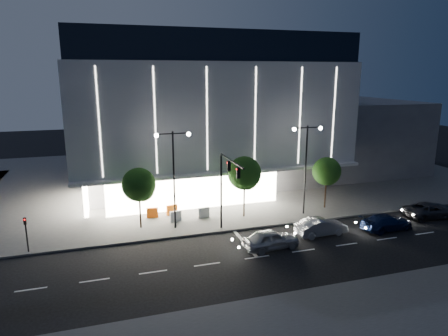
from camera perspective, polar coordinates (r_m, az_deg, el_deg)
ground at (r=32.37m, az=0.38°, el=-11.98°), size 160.00×160.00×0.00m
sidewalk_museum at (r=55.43m, az=-2.17°, el=-1.02°), size 70.00×40.00×0.15m
sidewalk_near at (r=25.18m, az=21.25°, el=-20.85°), size 70.00×10.00×0.15m
museum at (r=51.76m, az=-3.95°, el=8.27°), size 30.00×25.80×18.00m
annex_building at (r=63.11m, az=16.60°, el=4.77°), size 16.00×20.00×10.00m
traffic_mast at (r=33.90m, az=0.30°, el=-1.72°), size 0.33×5.89×7.07m
street_lamp_west at (r=35.28m, az=-7.21°, el=0.33°), size 3.16×0.36×9.00m
street_lamp_east at (r=39.56m, az=11.66°, el=1.58°), size 3.16×0.36×9.00m
ped_signal_far at (r=35.07m, az=-26.42°, el=-8.05°), size 0.22×0.24×3.00m
tree_left at (r=36.37m, az=-12.03°, el=-2.60°), size 3.02×3.02×5.72m
tree_mid at (r=38.39m, az=2.96°, el=-1.00°), size 3.25×3.25×6.15m
tree_right at (r=42.37m, az=14.46°, el=-0.67°), size 2.91×2.91×5.51m
car_lead at (r=32.93m, az=6.73°, el=-10.10°), size 4.79×2.25×1.59m
car_second at (r=36.32m, az=13.72°, el=-8.15°), size 4.74×1.89×1.53m
car_third at (r=39.29m, az=22.20°, el=-7.20°), size 5.07×2.30×1.44m
car_fourth at (r=44.43m, az=27.45°, el=-5.35°), size 5.50×2.85×1.48m
barrier_a at (r=40.16m, az=-7.45°, el=-5.94°), size 1.13×0.48×1.00m
barrier_b at (r=38.37m, az=-6.92°, el=-6.86°), size 1.13×0.43×1.00m
barrier_c at (r=39.63m, az=-10.19°, el=-6.31°), size 1.12×0.36×1.00m
barrier_d at (r=39.13m, az=-2.91°, el=-6.37°), size 1.12×0.33×1.00m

